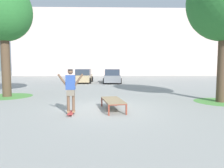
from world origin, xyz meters
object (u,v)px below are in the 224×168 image
object	(u,v)px
car_tan	(83,76)
car_grey	(112,77)
tree_near_left	(3,13)
skate_box	(113,101)
skateboard	(71,113)
skater	(71,88)

from	to	relation	value
car_tan	car_grey	world-z (taller)	same
tree_near_left	car_tan	world-z (taller)	tree_near_left
car_grey	skate_box	bearing A→B (deg)	-91.40
tree_near_left	car_tan	distance (m)	11.83
tree_near_left	car_grey	distance (m)	12.76
car_tan	skate_box	bearing A→B (deg)	-78.84
skateboard	tree_near_left	world-z (taller)	tree_near_left
skate_box	tree_near_left	size ratio (longest dim) A/B	0.29
skateboard	tree_near_left	bearing A→B (deg)	134.18
tree_near_left	skate_box	bearing A→B (deg)	-32.61
skater	car_grey	size ratio (longest dim) A/B	0.40
car_tan	tree_near_left	bearing A→B (deg)	-109.10
skater	tree_near_left	distance (m)	7.95
skate_box	car_tan	size ratio (longest dim) A/B	0.47
skateboard	car_tan	distance (m)	15.37
skater	tree_near_left	bearing A→B (deg)	134.19
tree_near_left	car_grey	world-z (taller)	tree_near_left
skate_box	tree_near_left	xyz separation A→B (m)	(-6.46, 4.13, 4.65)
skateboard	car_grey	xyz separation A→B (m)	(2.01, 14.79, 0.61)
skate_box	car_grey	bearing A→B (deg)	88.60
skateboard	car_grey	world-z (taller)	car_grey
tree_near_left	car_tan	size ratio (longest dim) A/B	1.64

